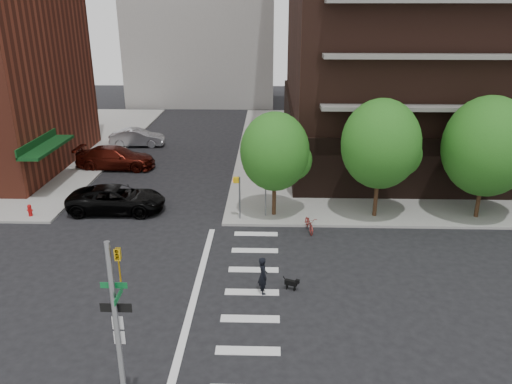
# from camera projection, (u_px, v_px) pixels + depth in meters

# --- Properties ---
(ground) EXTENTS (120.00, 120.00, 0.00)m
(ground) POSITION_uv_depth(u_px,v_px,m) (185.00, 291.00, 22.17)
(ground) COLOR black
(ground) RESTS_ON ground
(sidewalk_ne) EXTENTS (39.00, 33.00, 0.15)m
(sidewalk_ne) POSITION_uv_depth(u_px,v_px,m) (462.00, 150.00, 43.56)
(sidewalk_ne) COLOR gray
(sidewalk_ne) RESTS_ON ground
(crosswalk) EXTENTS (3.85, 13.00, 0.01)m
(crosswalk) POSITION_uv_depth(u_px,v_px,m) (234.00, 292.00, 22.11)
(crosswalk) COLOR silver
(crosswalk) RESTS_ON ground
(tree_a) EXTENTS (4.00, 4.00, 5.90)m
(tree_a) POSITION_uv_depth(u_px,v_px,m) (275.00, 152.00, 28.59)
(tree_a) COLOR #301E11
(tree_a) RESTS_ON sidewalk_ne
(tree_b) EXTENTS (4.50, 4.50, 6.65)m
(tree_b) POSITION_uv_depth(u_px,v_px,m) (381.00, 144.00, 28.24)
(tree_b) COLOR #301E11
(tree_b) RESTS_ON sidewalk_ne
(tree_c) EXTENTS (5.00, 5.00, 6.80)m
(tree_c) POSITION_uv_depth(u_px,v_px,m) (487.00, 147.00, 28.11)
(tree_c) COLOR #301E11
(tree_c) RESTS_ON sidewalk_ne
(traffic_signal) EXTENTS (0.90, 0.75, 6.00)m
(traffic_signal) POSITION_uv_depth(u_px,v_px,m) (121.00, 350.00, 14.22)
(traffic_signal) COLOR slate
(traffic_signal) RESTS_ON sidewalk_s
(pedestrian_signal) EXTENTS (2.18, 0.67, 2.60)m
(pedestrian_signal) POSITION_uv_depth(u_px,v_px,m) (245.00, 191.00, 28.86)
(pedestrian_signal) COLOR slate
(pedestrian_signal) RESTS_ON sidewalk_ne
(fire_hydrant) EXTENTS (0.24, 0.24, 0.73)m
(fire_hydrant) POSITION_uv_depth(u_px,v_px,m) (30.00, 210.00, 29.57)
(fire_hydrant) COLOR #A50C0C
(fire_hydrant) RESTS_ON sidewalk_nw
(parked_car_black) EXTENTS (2.77, 5.86, 1.62)m
(parked_car_black) POSITION_uv_depth(u_px,v_px,m) (117.00, 199.00, 30.46)
(parked_car_black) COLOR black
(parked_car_black) RESTS_ON ground
(parked_car_maroon) EXTENTS (2.55, 6.04, 1.74)m
(parked_car_maroon) POSITION_uv_depth(u_px,v_px,m) (116.00, 158.00, 38.50)
(parked_car_maroon) COLOR #3E0E08
(parked_car_maroon) RESTS_ON ground
(parked_car_silver) EXTENTS (1.94, 4.86, 1.57)m
(parked_car_silver) POSITION_uv_depth(u_px,v_px,m) (137.00, 138.00, 44.68)
(parked_car_silver) COLOR #9B9CA2
(parked_car_silver) RESTS_ON ground
(scooter) EXTENTS (0.87, 1.81, 0.91)m
(scooter) POSITION_uv_depth(u_px,v_px,m) (309.00, 224.00, 27.93)
(scooter) COLOR #9D2F2B
(scooter) RESTS_ON ground
(dog_walker) EXTENTS (0.73, 0.58, 1.75)m
(dog_walker) POSITION_uv_depth(u_px,v_px,m) (263.00, 275.00, 21.75)
(dog_walker) COLOR black
(dog_walker) RESTS_ON ground
(dog) EXTENTS (0.67, 0.38, 0.56)m
(dog) POSITION_uv_depth(u_px,v_px,m) (292.00, 283.00, 22.17)
(dog) COLOR black
(dog) RESTS_ON ground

